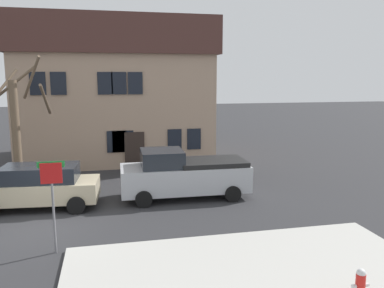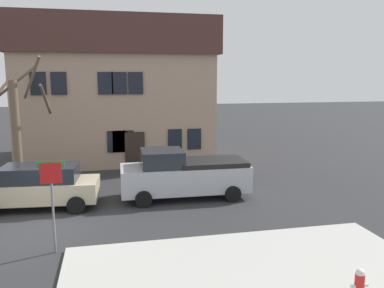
{
  "view_description": "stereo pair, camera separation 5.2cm",
  "coord_description": "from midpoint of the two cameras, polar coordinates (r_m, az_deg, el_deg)",
  "views": [
    {
      "loc": [
        2.35,
        -13.62,
        5.13
      ],
      "look_at": [
        5.87,
        2.46,
        2.31
      ],
      "focal_mm": 36.66,
      "sensor_mm": 36.0,
      "label": 1
    },
    {
      "loc": [
        2.4,
        -13.63,
        5.13
      ],
      "look_at": [
        5.87,
        2.46,
        2.31
      ],
      "focal_mm": 36.66,
      "sensor_mm": 36.0,
      "label": 2
    }
  ],
  "objects": [
    {
      "name": "fire_hydrant",
      "position": [
        10.16,
        23.15,
        -18.19
      ],
      "size": [
        0.42,
        0.22,
        0.75
      ],
      "color": "red",
      "rests_on": "sidewalk_slab"
    },
    {
      "name": "tree_bare_mid",
      "position": [
        19.55,
        -24.07,
        2.43
      ],
      "size": [
        2.83,
        2.76,
        6.08
      ],
      "color": "brown",
      "rests_on": "ground_plane"
    },
    {
      "name": "car_beige_wagon",
      "position": [
        16.65,
        -21.43,
        -5.71
      ],
      "size": [
        4.72,
        2.33,
        1.72
      ],
      "color": "#C6B793",
      "rests_on": "ground_plane"
    },
    {
      "name": "building_main",
      "position": [
        25.68,
        -11.11,
        7.8
      ],
      "size": [
        11.71,
        8.11,
        8.53
      ],
      "color": "tan",
      "rests_on": "ground_plane"
    },
    {
      "name": "pickup_truck_silver",
      "position": [
        16.84,
        -1.31,
        -4.42
      ],
      "size": [
        5.47,
        2.34,
        2.11
      ],
      "color": "#B7BABF",
      "rests_on": "ground_plane"
    },
    {
      "name": "ground_plane",
      "position": [
        14.75,
        -21.21,
        -11.33
      ],
      "size": [
        120.0,
        120.0,
        0.0
      ],
      "primitive_type": "plane",
      "color": "#2D2D30"
    },
    {
      "name": "sidewalk_slab",
      "position": [
        10.39,
        9.59,
        -19.66
      ],
      "size": [
        9.67,
        6.26,
        0.12
      ],
      "primitive_type": "cube",
      "color": "#B7B5AD",
      "rests_on": "ground_plane"
    },
    {
      "name": "street_sign_pole",
      "position": [
        12.05,
        -19.78,
        -6.26
      ],
      "size": [
        0.76,
        0.07,
        2.76
      ],
      "color": "slate",
      "rests_on": "ground_plane"
    }
  ]
}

